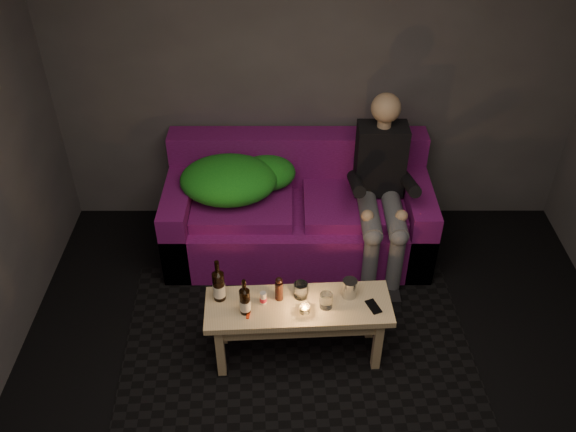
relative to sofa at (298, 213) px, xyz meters
name	(u,v)px	position (x,y,z in m)	size (l,w,h in m)	color
room	(334,164)	(0.14, -1.35, 1.33)	(4.50, 4.50, 4.50)	silver
rug	(298,348)	(-0.01, -1.08, -0.30)	(2.30, 1.67, 0.01)	black
sofa	(298,213)	(0.00, 0.00, 0.00)	(1.98, 0.89, 0.85)	#660D50
green_blanket	(235,178)	(-0.47, -0.01, 0.33)	(0.87, 0.59, 0.30)	#198B1E
person	(382,185)	(0.60, -0.16, 0.38)	(0.36, 0.82, 1.32)	black
coffee_table	(298,314)	(-0.01, -1.13, 0.08)	(1.17, 0.43, 0.47)	tan
beer_bottle_a	(219,285)	(-0.50, -1.08, 0.27)	(0.08, 0.08, 0.31)	black
beer_bottle_b	(245,301)	(-0.33, -1.19, 0.26)	(0.07, 0.07, 0.26)	black
salt_shaker	(263,298)	(-0.23, -1.12, 0.20)	(0.04, 0.04, 0.09)	silver
pepper_mill	(279,291)	(-0.13, -1.08, 0.23)	(0.05, 0.05, 0.13)	black
tumbler_back	(301,290)	(0.00, -1.06, 0.21)	(0.09, 0.09, 0.10)	white
tealight	(305,309)	(0.03, -1.19, 0.19)	(0.06, 0.06, 0.05)	white
tumbler_front	(326,301)	(0.16, -1.15, 0.21)	(0.08, 0.08, 0.10)	white
steel_cup	(350,288)	(0.31, -1.05, 0.22)	(0.09, 0.09, 0.13)	#ACAFB3
smartphone	(373,307)	(0.45, -1.15, 0.16)	(0.06, 0.12, 0.01)	black
red_lighter	(248,315)	(-0.32, -1.22, 0.17)	(0.02, 0.06, 0.01)	red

